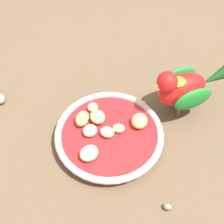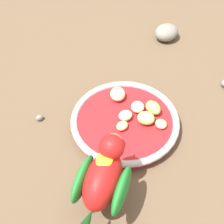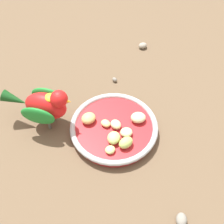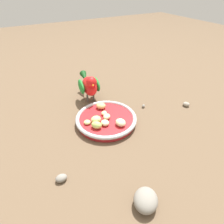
{
  "view_description": "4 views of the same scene",
  "coord_description": "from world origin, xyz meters",
  "px_view_note": "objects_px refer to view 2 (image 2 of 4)",
  "views": [
    {
      "loc": [
        0.32,
        -0.21,
        0.59
      ],
      "look_at": [
        -0.04,
        0.01,
        0.06
      ],
      "focal_mm": 51.22,
      "sensor_mm": 36.0,
      "label": 1
    },
    {
      "loc": [
        -0.06,
        0.42,
        0.55
      ],
      "look_at": [
        0.02,
        -0.01,
        0.05
      ],
      "focal_mm": 51.52,
      "sensor_mm": 36.0,
      "label": 2
    },
    {
      "loc": [
        -0.48,
        -0.05,
        0.66
      ],
      "look_at": [
        0.02,
        -0.01,
        0.05
      ],
      "focal_mm": 48.23,
      "sensor_mm": 36.0,
      "label": 3
    },
    {
      "loc": [
        -0.27,
        -0.52,
        0.46
      ],
      "look_at": [
        0.0,
        -0.04,
        0.06
      ],
      "focal_mm": 30.26,
      "sensor_mm": 36.0,
      "label": 4
    }
  ],
  "objects_px": {
    "apple_piece_7": "(122,126)",
    "apple_piece_5": "(146,118)",
    "pebble_0": "(40,117)",
    "apple_piece_0": "(125,116)",
    "apple_piece_1": "(118,94)",
    "rock_large": "(166,32)",
    "apple_piece_2": "(161,124)",
    "feeding_bowl": "(125,122)",
    "apple_piece_4": "(115,142)",
    "apple_piece_6": "(138,107)",
    "apple_piece_3": "(153,108)",
    "parrot": "(103,181)"
  },
  "relations": [
    {
      "from": "feeding_bowl",
      "to": "apple_piece_0",
      "type": "bearing_deg",
      "value": -88.78
    },
    {
      "from": "parrot",
      "to": "apple_piece_0",
      "type": "bearing_deg",
      "value": 4.98
    },
    {
      "from": "feeding_bowl",
      "to": "apple_piece_0",
      "type": "distance_m",
      "value": 0.02
    },
    {
      "from": "feeding_bowl",
      "to": "apple_piece_0",
      "type": "xyz_separation_m",
      "value": [
        0.0,
        -0.0,
        0.02
      ]
    },
    {
      "from": "feeding_bowl",
      "to": "parrot",
      "type": "height_order",
      "value": "parrot"
    },
    {
      "from": "apple_piece_2",
      "to": "feeding_bowl",
      "type": "bearing_deg",
      "value": -1.95
    },
    {
      "from": "apple_piece_2",
      "to": "apple_piece_5",
      "type": "height_order",
      "value": "apple_piece_5"
    },
    {
      "from": "feeding_bowl",
      "to": "apple_piece_5",
      "type": "height_order",
      "value": "apple_piece_5"
    },
    {
      "from": "apple_piece_0",
      "to": "apple_piece_3",
      "type": "xyz_separation_m",
      "value": [
        -0.06,
        -0.03,
        0.0
      ]
    },
    {
      "from": "parrot",
      "to": "apple_piece_2",
      "type": "bearing_deg",
      "value": -17.82
    },
    {
      "from": "apple_piece_6",
      "to": "apple_piece_7",
      "type": "relative_size",
      "value": 1.19
    },
    {
      "from": "apple_piece_7",
      "to": "pebble_0",
      "type": "bearing_deg",
      "value": -3.07
    },
    {
      "from": "apple_piece_4",
      "to": "apple_piece_7",
      "type": "distance_m",
      "value": 0.05
    },
    {
      "from": "apple_piece_0",
      "to": "apple_piece_4",
      "type": "height_order",
      "value": "apple_piece_4"
    },
    {
      "from": "apple_piece_3",
      "to": "apple_piece_4",
      "type": "height_order",
      "value": "apple_piece_3"
    },
    {
      "from": "apple_piece_0",
      "to": "apple_piece_3",
      "type": "bearing_deg",
      "value": -152.06
    },
    {
      "from": "apple_piece_5",
      "to": "apple_piece_6",
      "type": "bearing_deg",
      "value": -54.92
    },
    {
      "from": "apple_piece_1",
      "to": "apple_piece_2",
      "type": "relative_size",
      "value": 1.56
    },
    {
      "from": "apple_piece_2",
      "to": "apple_piece_3",
      "type": "bearing_deg",
      "value": -61.06
    },
    {
      "from": "apple_piece_3",
      "to": "apple_piece_4",
      "type": "xyz_separation_m",
      "value": [
        0.07,
        0.1,
        -0.0
      ]
    },
    {
      "from": "apple_piece_4",
      "to": "apple_piece_5",
      "type": "height_order",
      "value": "same"
    },
    {
      "from": "rock_large",
      "to": "apple_piece_6",
      "type": "bearing_deg",
      "value": 81.77
    },
    {
      "from": "apple_piece_5",
      "to": "apple_piece_0",
      "type": "bearing_deg",
      "value": -1.88
    },
    {
      "from": "apple_piece_1",
      "to": "pebble_0",
      "type": "relative_size",
      "value": 2.44
    },
    {
      "from": "apple_piece_1",
      "to": "apple_piece_5",
      "type": "relative_size",
      "value": 1.07
    },
    {
      "from": "apple_piece_6",
      "to": "pebble_0",
      "type": "relative_size",
      "value": 1.94
    },
    {
      "from": "apple_piece_0",
      "to": "apple_piece_5",
      "type": "xyz_separation_m",
      "value": [
        -0.04,
        0.0,
        0.0
      ]
    },
    {
      "from": "apple_piece_1",
      "to": "rock_large",
      "type": "height_order",
      "value": "apple_piece_1"
    },
    {
      "from": "apple_piece_7",
      "to": "apple_piece_0",
      "type": "bearing_deg",
      "value": -95.7
    },
    {
      "from": "apple_piece_1",
      "to": "apple_piece_4",
      "type": "height_order",
      "value": "same"
    },
    {
      "from": "apple_piece_0",
      "to": "apple_piece_2",
      "type": "height_order",
      "value": "apple_piece_0"
    },
    {
      "from": "rock_large",
      "to": "apple_piece_1",
      "type": "bearing_deg",
      "value": 71.29
    },
    {
      "from": "apple_piece_5",
      "to": "apple_piece_7",
      "type": "xyz_separation_m",
      "value": [
        0.05,
        0.03,
        -0.0
      ]
    },
    {
      "from": "apple_piece_4",
      "to": "apple_piece_6",
      "type": "height_order",
      "value": "apple_piece_4"
    },
    {
      "from": "apple_piece_3",
      "to": "rock_large",
      "type": "xyz_separation_m",
      "value": [
        -0.01,
        -0.3,
        -0.01
      ]
    },
    {
      "from": "pebble_0",
      "to": "apple_piece_6",
      "type": "bearing_deg",
      "value": -167.7
    },
    {
      "from": "apple_piece_0",
      "to": "apple_piece_2",
      "type": "xyz_separation_m",
      "value": [
        -0.08,
        0.01,
        -0.0
      ]
    },
    {
      "from": "parrot",
      "to": "apple_piece_7",
      "type": "bearing_deg",
      "value": 5.36
    },
    {
      "from": "apple_piece_3",
      "to": "rock_large",
      "type": "bearing_deg",
      "value": -91.89
    },
    {
      "from": "apple_piece_7",
      "to": "apple_piece_5",
      "type": "bearing_deg",
      "value": -151.29
    },
    {
      "from": "pebble_0",
      "to": "apple_piece_3",
      "type": "bearing_deg",
      "value": -169.22
    },
    {
      "from": "apple_piece_5",
      "to": "parrot",
      "type": "relative_size",
      "value": 0.19
    },
    {
      "from": "apple_piece_5",
      "to": "pebble_0",
      "type": "relative_size",
      "value": 2.27
    },
    {
      "from": "apple_piece_4",
      "to": "apple_piece_2",
      "type": "bearing_deg",
      "value": -142.4
    },
    {
      "from": "apple_piece_4",
      "to": "apple_piece_5",
      "type": "bearing_deg",
      "value": -126.51
    },
    {
      "from": "apple_piece_0",
      "to": "apple_piece_5",
      "type": "height_order",
      "value": "apple_piece_5"
    },
    {
      "from": "feeding_bowl",
      "to": "apple_piece_5",
      "type": "bearing_deg",
      "value": -175.71
    },
    {
      "from": "feeding_bowl",
      "to": "parrot",
      "type": "relative_size",
      "value": 1.2
    },
    {
      "from": "apple_piece_5",
      "to": "apple_piece_3",
      "type": "bearing_deg",
      "value": -111.32
    },
    {
      "from": "apple_piece_1",
      "to": "apple_piece_5",
      "type": "xyz_separation_m",
      "value": [
        -0.07,
        0.06,
        0.0
      ]
    }
  ]
}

